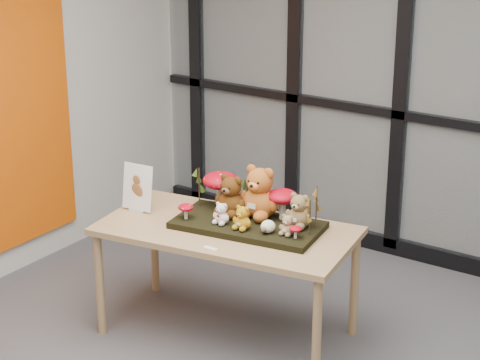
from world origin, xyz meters
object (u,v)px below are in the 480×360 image
Objects in this scene: bear_small_yellow at (242,216)px; mushroom_back_right at (282,203)px; bear_pooh_yellow at (260,189)px; mushroom_back_left at (221,188)px; sign_holder at (137,190)px; bear_brown_medium at (231,193)px; bear_tan_back at (299,209)px; display_table at (227,239)px; plush_cream_hedgehog at (268,226)px; mushroom_front_right at (296,232)px; bear_beige_small at (288,224)px; mushroom_front_left at (186,211)px; bear_white_bow at (222,212)px; diorama_tray at (248,225)px.

bear_small_yellow is 0.78× the size of mushroom_back_right.
bear_pooh_yellow is 1.43× the size of mushroom_back_left.
bear_brown_medium is at bearing 13.79° from sign_holder.
mushroom_back_right is at bearing 151.09° from bear_tan_back.
display_table is 0.27m from bear_brown_medium.
mushroom_front_right is (0.17, 0.02, -0.00)m from plush_cream_hedgehog.
mushroom_back_left reaches higher than mushroom_front_right.
bear_beige_small reaches higher than mushroom_front_left.
sign_holder is (-0.98, -0.25, -0.01)m from bear_tan_back.
bear_brown_medium reaches higher than bear_tan_back.
mushroom_back_left reaches higher than bear_small_yellow.
bear_pooh_yellow is 1.27× the size of bear_brown_medium.
plush_cream_hedgehog is (-0.11, -0.03, -0.03)m from bear_beige_small.
bear_pooh_yellow reaches higher than mushroom_front_right.
bear_brown_medium reaches higher than sign_holder.
display_table is at bearing 57.57° from bear_white_bow.
mushroom_front_left is at bearing -167.73° from display_table.
bear_brown_medium is 1.37× the size of mushroom_back_right.
sign_holder is at bearing -176.96° from diorama_tray.
bear_brown_medium is at bearing 155.14° from diorama_tray.
bear_small_yellow is (0.13, -0.03, 0.18)m from display_table.
plush_cream_hedgehog is (0.28, 0.01, 0.14)m from display_table.
mushroom_front_right is (0.49, -0.09, -0.10)m from bear_brown_medium.
bear_small_yellow reaches higher than mushroom_front_left.
sign_holder reaches higher than mushroom_back_right.
sign_holder is at bearing -160.01° from mushroom_back_right.
bear_small_yellow is at bearing -173.07° from bear_beige_small.
bear_small_yellow is 0.32m from mushroom_front_right.
plush_cream_hedgehog is at bearing -7.55° from display_table.
mushroom_back_left is (-0.45, 0.18, 0.08)m from plush_cream_hedgehog.
bear_white_bow is 0.59m from sign_holder.
plush_cream_hedgehog is at bearing -129.07° from bear_tan_back.
plush_cream_hedgehog is 1.01× the size of mushroom_front_right.
display_table is 4.58× the size of bear_pooh_yellow.
plush_cream_hedgehog is at bearing -27.16° from bear_brown_medium.
mushroom_back_right reaches higher than diorama_tray.
plush_cream_hedgehog reaches higher than diorama_tray.
bear_tan_back is at bearing 50.93° from plush_cream_hedgehog.
bear_small_yellow is at bearing -48.07° from bear_brown_medium.
sign_holder is at bearing 178.39° from display_table.
display_table is 10.14× the size of bear_small_yellow.
bear_tan_back is 1.01m from sign_holder.
mushroom_front_left reaches higher than mushroom_front_right.
mushroom_back_right is at bearing 135.66° from mushroom_front_right.
bear_white_bow is at bearing -128.22° from bear_pooh_yellow.
bear_small_yellow is 0.14m from bear_white_bow.
bear_brown_medium reaches higher than mushroom_back_right.
bear_tan_back is 2.77× the size of mushroom_front_right.
bear_pooh_yellow is 1.55× the size of bear_tan_back.
bear_tan_back is at bearing 84.05° from bear_beige_small.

